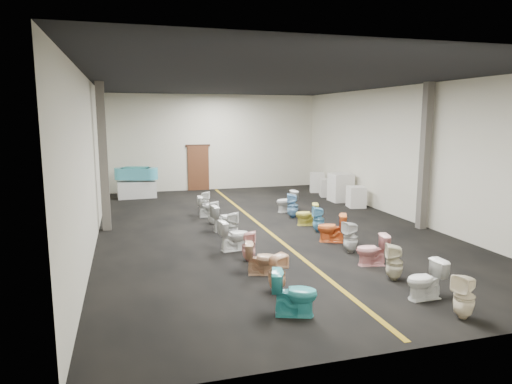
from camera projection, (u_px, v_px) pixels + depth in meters
floor at (263, 227)px, 14.50m from camera, size 16.00×16.00×0.00m
ceiling at (263, 82)px, 13.76m from camera, size 16.00×16.00×0.00m
wall_back at (214, 142)px, 21.71m from camera, size 10.00×0.00×10.00m
wall_front at (425, 203)px, 6.54m from camera, size 10.00×0.00×10.00m
wall_left at (92, 161)px, 12.76m from camera, size 0.00×16.00×16.00m
wall_right at (404, 153)px, 15.49m from camera, size 0.00×16.00×16.00m
aisle_stripe at (263, 227)px, 14.49m from camera, size 0.12×15.60×0.01m
back_door at (198, 168)px, 21.63m from camera, size 1.00×0.10×2.10m
door_frame at (198, 146)px, 21.47m from camera, size 1.15×0.08×0.10m
column_left at (103, 157)px, 13.78m from camera, size 0.25×0.25×4.50m
column_right at (425, 157)px, 14.00m from camera, size 0.25×0.25×4.50m
display_table at (137, 189)px, 19.69m from camera, size 1.64×0.89×0.71m
bathtub at (136, 173)px, 19.57m from camera, size 1.81×0.99×0.55m
appliance_crate_a at (356, 197)px, 17.60m from camera, size 0.73×0.73×0.81m
appliance_crate_b at (341, 187)px, 18.84m from camera, size 0.85×0.85×1.16m
appliance_crate_c at (328, 188)px, 20.01m from camera, size 0.85×0.85×0.78m
appliance_crate_d at (317, 182)px, 21.15m from camera, size 0.81×0.81×0.90m
toilet_left_0 at (294, 293)px, 8.02m from camera, size 0.91×0.70×0.82m
toilet_left_1 at (277, 273)px, 9.10m from camera, size 0.44×0.44×0.78m
toilet_left_2 at (261, 258)px, 10.12m from camera, size 0.80×0.58×0.73m
toilet_left_3 at (249, 246)px, 11.05m from camera, size 0.43×0.42×0.74m
toilet_left_4 at (234, 235)px, 11.93m from camera, size 0.85×0.56×0.81m
toilet_left_5 at (232, 226)px, 12.97m from camera, size 0.47×0.46×0.80m
toilet_left_6 at (224, 218)px, 13.95m from camera, size 0.85×0.56×0.81m
toilet_left_7 at (213, 213)px, 14.86m from camera, size 0.45×0.44×0.76m
toilet_left_8 at (208, 206)px, 15.93m from camera, size 0.76×0.47×0.74m
toilet_left_9 at (205, 201)px, 16.98m from camera, size 0.43×0.42×0.72m
toilet_right_0 at (464, 297)px, 7.89m from camera, size 0.46×0.46×0.80m
toilet_right_1 at (426, 280)px, 8.73m from camera, size 0.76×0.44×0.77m
toilet_right_2 at (395, 262)px, 9.74m from camera, size 0.47×0.47×0.80m
toilet_right_3 at (372, 250)px, 10.72m from camera, size 0.81×0.57×0.75m
toilet_right_4 at (351, 237)px, 11.72m from camera, size 0.43×0.42×0.82m
toilet_right_5 at (332, 228)px, 12.73m from camera, size 0.91×0.73×0.81m
toilet_right_6 at (319, 219)px, 13.81m from camera, size 0.42×0.42×0.78m
toilet_right_7 at (307, 214)px, 14.67m from camera, size 0.80×0.59×0.73m
toilet_right_8 at (293, 206)px, 15.75m from camera, size 0.50×0.50×0.86m
toilet_right_9 at (287, 201)px, 16.74m from camera, size 0.81×0.51×0.79m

